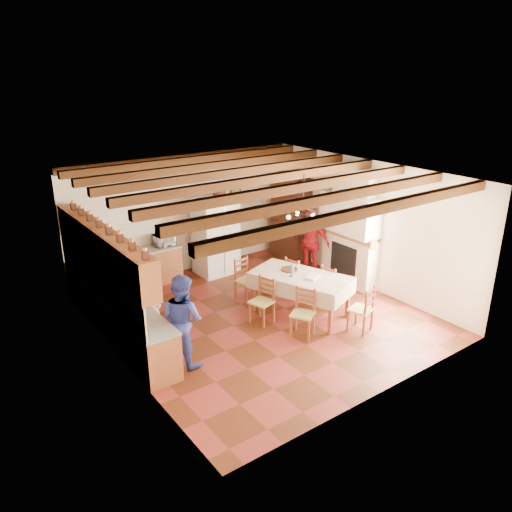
{
  "coord_description": "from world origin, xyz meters",
  "views": [
    {
      "loc": [
        -5.57,
        -7.53,
        4.9
      ],
      "look_at": [
        0.1,
        0.3,
        1.25
      ],
      "focal_mm": 35.0,
      "sensor_mm": 36.0,
      "label": 1
    }
  ],
  "objects_px": {
    "hutch": "(291,218)",
    "dining_table": "(300,279)",
    "chair_end_near": "(361,308)",
    "person_woman_blue": "(182,320)",
    "chair_left_far": "(262,301)",
    "person_woman_red": "(310,242)",
    "microwave": "(164,240)",
    "refrigerator": "(216,236)",
    "person_man": "(148,297)",
    "chair_right_far": "(296,277)",
    "chair_left_near": "(303,313)",
    "chair_right_near": "(332,285)",
    "chair_end_far": "(247,279)"
  },
  "relations": [
    {
      "from": "dining_table",
      "to": "person_man",
      "type": "height_order",
      "value": "person_man"
    },
    {
      "from": "chair_left_near",
      "to": "chair_right_far",
      "type": "distance_m",
      "value": 1.8
    },
    {
      "from": "person_woman_blue",
      "to": "chair_left_near",
      "type": "bearing_deg",
      "value": -120.0
    },
    {
      "from": "refrigerator",
      "to": "chair_end_near",
      "type": "height_order",
      "value": "refrigerator"
    },
    {
      "from": "chair_left_near",
      "to": "person_man",
      "type": "height_order",
      "value": "person_man"
    },
    {
      "from": "person_woman_red",
      "to": "microwave",
      "type": "xyz_separation_m",
      "value": [
        -3.05,
        1.84,
        0.16
      ]
    },
    {
      "from": "refrigerator",
      "to": "chair_end_near",
      "type": "relative_size",
      "value": 2.02
    },
    {
      "from": "dining_table",
      "to": "chair_left_near",
      "type": "xyz_separation_m",
      "value": [
        -0.57,
        -0.74,
        -0.32
      ]
    },
    {
      "from": "chair_left_far",
      "to": "chair_end_far",
      "type": "height_order",
      "value": "same"
    },
    {
      "from": "chair_end_far",
      "to": "chair_left_far",
      "type": "bearing_deg",
      "value": -119.92
    },
    {
      "from": "hutch",
      "to": "person_woman_blue",
      "type": "xyz_separation_m",
      "value": [
        -4.86,
        -2.95,
        -0.3
      ]
    },
    {
      "from": "chair_end_far",
      "to": "microwave",
      "type": "bearing_deg",
      "value": 104.59
    },
    {
      "from": "chair_end_near",
      "to": "person_man",
      "type": "distance_m",
      "value": 4.11
    },
    {
      "from": "hutch",
      "to": "chair_left_far",
      "type": "distance_m",
      "value": 3.92
    },
    {
      "from": "hutch",
      "to": "person_woman_blue",
      "type": "distance_m",
      "value": 5.69
    },
    {
      "from": "chair_right_near",
      "to": "chair_right_far",
      "type": "height_order",
      "value": "same"
    },
    {
      "from": "chair_end_far",
      "to": "person_woman_red",
      "type": "height_order",
      "value": "person_woman_red"
    },
    {
      "from": "chair_left_far",
      "to": "person_woman_red",
      "type": "distance_m",
      "value": 2.82
    },
    {
      "from": "chair_left_far",
      "to": "person_man",
      "type": "height_order",
      "value": "person_man"
    },
    {
      "from": "chair_left_far",
      "to": "person_woman_red",
      "type": "bearing_deg",
      "value": 102.63
    },
    {
      "from": "chair_right_far",
      "to": "person_woman_blue",
      "type": "height_order",
      "value": "person_woman_blue"
    },
    {
      "from": "dining_table",
      "to": "chair_left_near",
      "type": "height_order",
      "value": "chair_left_near"
    },
    {
      "from": "chair_right_near",
      "to": "chair_end_far",
      "type": "distance_m",
      "value": 1.9
    },
    {
      "from": "refrigerator",
      "to": "chair_right_far",
      "type": "relative_size",
      "value": 2.02
    },
    {
      "from": "dining_table",
      "to": "person_woman_red",
      "type": "bearing_deg",
      "value": 43.28
    },
    {
      "from": "chair_left_near",
      "to": "chair_right_far",
      "type": "height_order",
      "value": "same"
    },
    {
      "from": "person_woman_red",
      "to": "chair_left_near",
      "type": "bearing_deg",
      "value": -66.84
    },
    {
      "from": "chair_right_near",
      "to": "person_woman_red",
      "type": "bearing_deg",
      "value": -31.97
    },
    {
      "from": "refrigerator",
      "to": "person_woman_blue",
      "type": "distance_m",
      "value": 4.18
    },
    {
      "from": "hutch",
      "to": "chair_left_far",
      "type": "height_order",
      "value": "hutch"
    },
    {
      "from": "hutch",
      "to": "chair_right_far",
      "type": "xyz_separation_m",
      "value": [
        -1.49,
        -2.03,
        -0.65
      ]
    },
    {
      "from": "chair_left_near",
      "to": "microwave",
      "type": "distance_m",
      "value": 4.19
    },
    {
      "from": "refrigerator",
      "to": "hutch",
      "type": "xyz_separation_m",
      "value": [
        2.2,
        -0.28,
        0.16
      ]
    },
    {
      "from": "chair_end_far",
      "to": "person_woman_red",
      "type": "relative_size",
      "value": 0.55
    },
    {
      "from": "microwave",
      "to": "person_woman_blue",
      "type": "bearing_deg",
      "value": -116.06
    },
    {
      "from": "dining_table",
      "to": "chair_right_far",
      "type": "height_order",
      "value": "chair_right_far"
    },
    {
      "from": "chair_end_near",
      "to": "person_woman_red",
      "type": "relative_size",
      "value": 0.55
    },
    {
      "from": "chair_left_far",
      "to": "microwave",
      "type": "xyz_separation_m",
      "value": [
        -0.59,
        3.16,
        0.56
      ]
    },
    {
      "from": "refrigerator",
      "to": "chair_left_far",
      "type": "bearing_deg",
      "value": -103.91
    },
    {
      "from": "dining_table",
      "to": "chair_right_near",
      "type": "distance_m",
      "value": 0.89
    },
    {
      "from": "refrigerator",
      "to": "chair_left_far",
      "type": "relative_size",
      "value": 2.02
    },
    {
      "from": "hutch",
      "to": "chair_end_far",
      "type": "xyz_separation_m",
      "value": [
        -2.49,
        -1.5,
        -0.65
      ]
    },
    {
      "from": "refrigerator",
      "to": "chair_right_near",
      "type": "xyz_separation_m",
      "value": [
        1.03,
        -3.13,
        -0.49
      ]
    },
    {
      "from": "microwave",
      "to": "dining_table",
      "type": "bearing_deg",
      "value": -70.55
    },
    {
      "from": "hutch",
      "to": "chair_left_far",
      "type": "xyz_separation_m",
      "value": [
        -2.87,
        -2.58,
        -0.65
      ]
    },
    {
      "from": "chair_left_near",
      "to": "person_man",
      "type": "xyz_separation_m",
      "value": [
        -2.48,
        1.51,
        0.44
      ]
    },
    {
      "from": "chair_end_near",
      "to": "person_woman_blue",
      "type": "relative_size",
      "value": 0.58
    },
    {
      "from": "chair_right_far",
      "to": "microwave",
      "type": "xyz_separation_m",
      "value": [
        -1.98,
        2.6,
        0.56
      ]
    },
    {
      "from": "refrigerator",
      "to": "chair_right_near",
      "type": "distance_m",
      "value": 3.34
    },
    {
      "from": "hutch",
      "to": "dining_table",
      "type": "height_order",
      "value": "hutch"
    }
  ]
}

